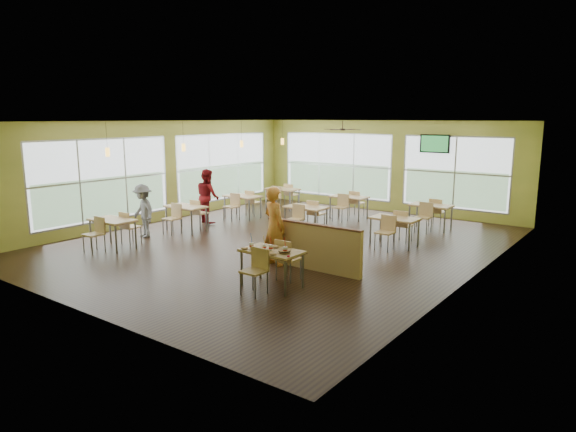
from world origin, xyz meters
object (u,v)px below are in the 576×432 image
Objects in this scene: half_wall_divider at (313,247)px; food_basket at (284,251)px; main_table at (272,256)px; man_plaid at (274,226)px.

half_wall_divider reaches higher than food_basket.
half_wall_divider is 9.79× the size of food_basket.
main_table is 1.58m from man_plaid.
main_table is at bearing 173.82° from food_basket.
man_plaid is 1.81m from food_basket.
food_basket is at bearing -77.42° from half_wall_divider.
main_table is 6.20× the size of food_basket.
half_wall_divider is 1.01m from man_plaid.
half_wall_divider is 1.34× the size of man_plaid.
main_table is 1.45m from half_wall_divider.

